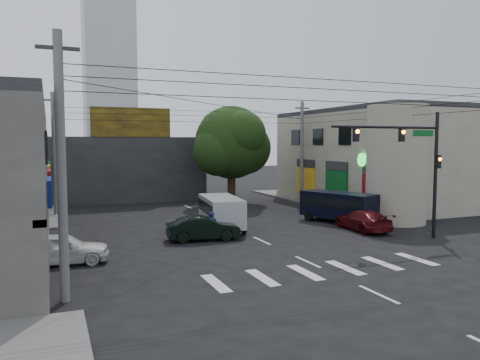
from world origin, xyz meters
TOP-DOWN VIEW (x-y plane):
  - ground at (0.00, 0.00)m, footprint 160.00×160.00m
  - sidewalk_far_right at (18.00, 18.00)m, footprint 16.00×16.00m
  - building_right at (18.00, 13.00)m, footprint 14.00×18.00m
  - corner_column at (11.00, 4.00)m, footprint 4.00×4.00m
  - building_far at (-4.00, 26.00)m, footprint 14.00×10.00m
  - billboard at (-4.00, 21.10)m, footprint 7.00×0.30m
  - tower_distant at (0.00, 70.00)m, footprint 9.00×9.00m
  - street_tree at (4.00, 17.00)m, footprint 6.40×6.40m
  - traffic_gantry at (7.82, -1.00)m, footprint 7.10×0.35m
  - utility_pole_near_left at (-10.50, -4.50)m, footprint 0.32×0.32m
  - utility_pole_far_left at (-10.50, 16.00)m, footprint 0.32×0.32m
  - utility_pole_far_right at (10.50, 16.00)m, footprint 0.32×0.32m
  - dark_sedan at (-2.96, 3.40)m, footprint 2.50×4.49m
  - white_compact at (-10.50, 0.89)m, footprint 2.60×4.55m
  - maroon_sedan at (7.16, 2.46)m, footprint 2.30×4.67m
  - silver_minivan at (-1.00, 5.92)m, footprint 5.35×3.26m
  - navy_van at (7.37, 5.44)m, footprint 6.49×5.32m
  - traffic_officer at (-2.56, 3.00)m, footprint 0.82×0.74m

SIDE VIEW (x-z plane):
  - ground at x=0.00m, z-range 0.00..0.00m
  - sidewalk_far_right at x=18.00m, z-range 0.00..0.15m
  - maroon_sedan at x=7.16m, z-range 0.00..1.30m
  - dark_sedan at x=-2.96m, z-range 0.00..1.36m
  - white_compact at x=-10.50m, z-range 0.00..1.42m
  - traffic_officer at x=-2.56m, z-range 0.00..1.63m
  - silver_minivan at x=-1.00m, z-range 0.00..2.08m
  - navy_van at x=7.37m, z-range 0.00..2.09m
  - building_far at x=-4.00m, z-range 0.00..6.00m
  - building_right at x=18.00m, z-range 0.00..8.00m
  - corner_column at x=11.00m, z-range 0.00..8.00m
  - utility_pole_near_left at x=-10.50m, z-range 0.00..9.20m
  - utility_pole_far_left at x=-10.50m, z-range 0.00..9.20m
  - utility_pole_far_right at x=10.50m, z-range 0.00..9.20m
  - traffic_gantry at x=7.82m, z-range 1.23..8.43m
  - street_tree at x=4.00m, z-range 1.12..9.82m
  - billboard at x=-4.00m, z-range 6.00..8.60m
  - tower_distant at x=0.00m, z-range 0.00..44.00m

